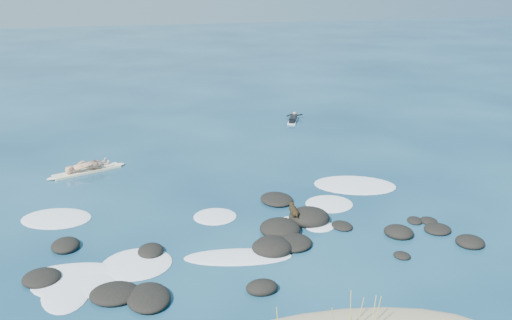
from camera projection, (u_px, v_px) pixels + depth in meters
name	position (u px, v px, depth m)	size (l,w,h in m)	color
ground	(244.00, 222.00, 20.27)	(160.00, 160.00, 0.00)	#0A2642
reef_rocks	(263.00, 242.00, 18.51)	(14.43, 7.33, 0.61)	black
breaking_foam	(206.00, 232.00, 19.46)	(15.32, 8.40, 0.12)	white
standing_surfer_rig	(86.00, 155.00, 24.99)	(3.43, 1.67, 2.03)	beige
paddling_surfer_rig	(293.00, 119.00, 33.89)	(1.42, 2.16, 0.39)	white
dog	(294.00, 211.00, 20.12)	(0.32, 1.02, 0.65)	black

